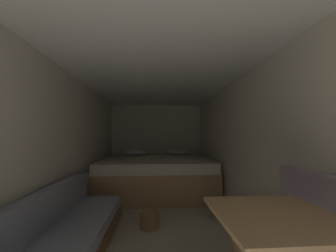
{
  "coord_description": "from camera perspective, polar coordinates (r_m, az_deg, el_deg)",
  "views": [
    {
      "loc": [
        -0.02,
        -0.63,
        1.23
      ],
      "look_at": [
        0.18,
        2.36,
        1.4
      ],
      "focal_mm": 20.12,
      "sensor_mm": 36.0,
      "label": 1
    }
  ],
  "objects": [
    {
      "name": "ground_plane",
      "position": [
        2.84,
        -3.43,
        -28.91
      ],
      "size": [
        7.36,
        7.36,
        0.0
      ],
      "primitive_type": "plane",
      "color": "#B2A893"
    },
    {
      "name": "wall_back",
      "position": [
        5.27,
        -3.54,
        -5.15
      ],
      "size": [
        2.56,
        0.05,
        2.12
      ],
      "primitive_type": "cube",
      "color": "beige",
      "rests_on": "ground"
    },
    {
      "name": "wall_left",
      "position": [
        2.85,
        -29.6,
        -6.31
      ],
      "size": [
        0.05,
        5.36,
        2.12
      ],
      "primitive_type": "cube",
      "color": "beige",
      "rests_on": "ground"
    },
    {
      "name": "wall_right",
      "position": [
        2.87,
        22.76,
        -6.46
      ],
      "size": [
        0.05,
        5.36,
        2.12
      ],
      "primitive_type": "cube",
      "color": "beige",
      "rests_on": "ground"
    },
    {
      "name": "ceiling_slab",
      "position": [
        2.72,
        -3.27,
        16.29
      ],
      "size": [
        2.56,
        5.36,
        0.05
      ],
      "primitive_type": "cube",
      "color": "white",
      "rests_on": "wall_left"
    },
    {
      "name": "bed",
      "position": [
        4.35,
        -3.53,
        -14.55
      ],
      "size": [
        2.34,
        1.89,
        0.91
      ],
      "color": "tan",
      "rests_on": "ground"
    },
    {
      "name": "sofa_left",
      "position": [
        2.24,
        -31.78,
        -29.75
      ],
      "size": [
        0.66,
        2.62,
        0.68
      ],
      "color": "olive",
      "rests_on": "ground"
    },
    {
      "name": "dinette_table",
      "position": [
        1.41,
        29.95,
        -26.2
      ],
      "size": [
        0.69,
        0.66,
        0.78
      ],
      "color": "tan",
      "rests_on": "ground"
    },
    {
      "name": "wicker_basket",
      "position": [
        2.87,
        -5.55,
        -26.25
      ],
      "size": [
        0.26,
        0.26,
        0.22
      ],
      "color": "olive",
      "rests_on": "ground"
    }
  ]
}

